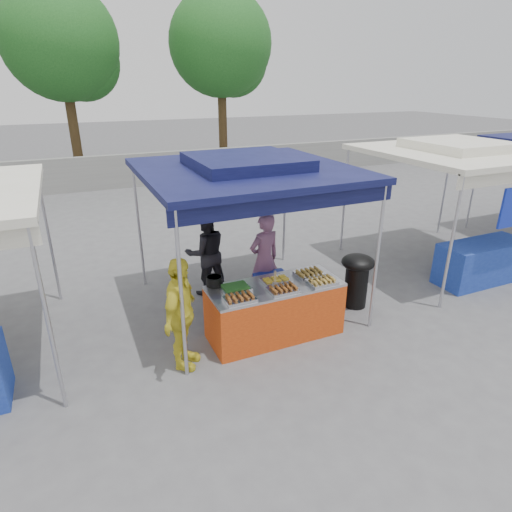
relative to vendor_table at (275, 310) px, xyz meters
name	(u,v)px	position (x,y,z in m)	size (l,w,h in m)	color
ground_plane	(272,331)	(0.00, 0.10, -0.43)	(80.00, 80.00, 0.00)	#575759
back_wall	(142,170)	(0.00, 11.10, 0.17)	(40.00, 0.25, 1.20)	gray
main_canopy	(246,169)	(0.00, 1.07, 1.94)	(3.20, 3.20, 2.57)	#B6B6BD
neighbor_stall_right	(468,194)	(4.50, 0.67, 1.18)	(3.20, 3.20, 2.57)	#B6B6BD
tree_1	(66,47)	(-1.90, 13.07, 4.31)	(4.03, 4.03, 6.92)	#3F2D18
tree_2	(224,49)	(4.03, 12.99, 4.42)	(4.12, 4.12, 7.08)	#3F2D18
vendor_table	(275,310)	(0.00, 0.00, 0.00)	(2.00, 0.80, 0.85)	#BC3D11
food_tray_fl	(240,299)	(-0.66, -0.24, 0.46)	(0.42, 0.30, 0.07)	silver
food_tray_fm	(283,290)	(0.00, -0.24, 0.46)	(0.42, 0.30, 0.07)	silver
food_tray_fr	(322,282)	(0.65, -0.24, 0.46)	(0.42, 0.30, 0.07)	silver
food_tray_bl	(235,288)	(-0.60, 0.08, 0.46)	(0.42, 0.30, 0.07)	silver
food_tray_bm	(276,280)	(0.05, 0.08, 0.46)	(0.42, 0.30, 0.07)	silver
food_tray_br	(309,273)	(0.63, 0.09, 0.46)	(0.42, 0.30, 0.07)	silver
cooking_pot	(214,281)	(-0.82, 0.35, 0.50)	(0.24, 0.24, 0.14)	black
skewer_cup	(275,286)	(-0.06, -0.12, 0.47)	(0.08, 0.08, 0.10)	#B6B6BD
wok_burner	(357,276)	(1.69, 0.27, 0.14)	(0.56, 0.56, 0.95)	black
crate_left	(229,315)	(-0.51, 0.63, -0.29)	(0.45, 0.31, 0.27)	#13289D
crate_right	(272,301)	(0.30, 0.72, -0.26)	(0.55, 0.38, 0.33)	#13289D
crate_stacked	(272,284)	(0.30, 0.72, 0.07)	(0.54, 0.38, 0.33)	#13289D
vendor_woman	(264,259)	(0.30, 1.02, 0.39)	(0.59, 0.39, 1.63)	#855576
helper_man	(206,253)	(-0.50, 1.78, 0.37)	(0.77, 0.60, 1.58)	black
customer_person	(181,314)	(-1.47, -0.18, 0.37)	(0.93, 0.39, 1.59)	yellow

